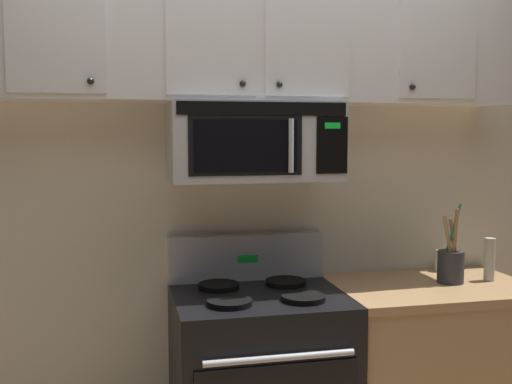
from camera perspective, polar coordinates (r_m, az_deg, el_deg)
name	(u,v)px	position (r m, az deg, el deg)	size (l,w,h in m)	color
back_wall	(243,186)	(3.01, -1.26, 0.53)	(5.20, 0.10, 2.70)	silver
over_range_microwave	(253,141)	(2.76, -0.24, 4.76)	(0.76, 0.43, 0.35)	#B7BABF
upper_cabinets	(252,41)	(2.82, -0.38, 13.96)	(2.50, 0.36, 0.55)	silver
counter_segment	(428,375)	(3.17, 15.86, -16.16)	(0.93, 0.65, 0.90)	tan
utensil_crock_charcoal	(451,264)	(3.06, 17.81, -6.45)	(0.12, 0.12, 0.38)	#2D2D33
salt_shaker	(440,261)	(3.30, 16.88, -6.19)	(0.05, 0.05, 0.11)	white
pepper_mill	(490,259)	(3.16, 21.06, -5.92)	(0.05, 0.05, 0.21)	#B7B2A8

